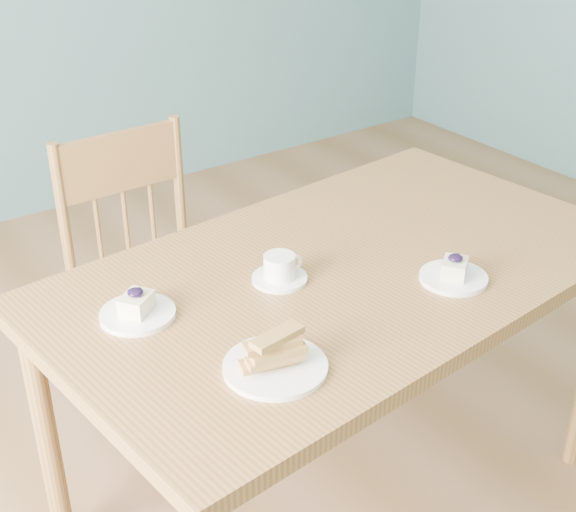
{
  "coord_description": "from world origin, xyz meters",
  "views": [
    {
      "loc": [
        -0.97,
        -1.02,
        1.66
      ],
      "look_at": [
        -0.04,
        0.28,
        0.79
      ],
      "focal_mm": 50.0,
      "sensor_mm": 36.0,
      "label": 1
    }
  ],
  "objects_px": {
    "dining_table": "(343,292)",
    "biscotti_plate": "(275,358)",
    "coffee_cup": "(280,270)",
    "dining_chair": "(151,284)",
    "cheesecake_plate_near": "(454,274)",
    "cheesecake_plate_far": "(137,310)"
  },
  "relations": [
    {
      "from": "dining_chair",
      "to": "biscotti_plate",
      "type": "distance_m",
      "value": 0.94
    },
    {
      "from": "coffee_cup",
      "to": "dining_chair",
      "type": "bearing_deg",
      "value": 103.3
    },
    {
      "from": "cheesecake_plate_near",
      "to": "coffee_cup",
      "type": "relative_size",
      "value": 1.22
    },
    {
      "from": "cheesecake_plate_far",
      "to": "biscotti_plate",
      "type": "bearing_deg",
      "value": -67.48
    },
    {
      "from": "dining_chair",
      "to": "biscotti_plate",
      "type": "bearing_deg",
      "value": -101.07
    },
    {
      "from": "dining_chair",
      "to": "cheesecake_plate_far",
      "type": "distance_m",
      "value": 0.7
    },
    {
      "from": "dining_table",
      "to": "cheesecake_plate_far",
      "type": "xyz_separation_m",
      "value": [
        -0.49,
        0.08,
        0.09
      ]
    },
    {
      "from": "dining_chair",
      "to": "cheesecake_plate_near",
      "type": "bearing_deg",
      "value": -67.49
    },
    {
      "from": "cheesecake_plate_near",
      "to": "biscotti_plate",
      "type": "bearing_deg",
      "value": -175.41
    },
    {
      "from": "dining_chair",
      "to": "coffee_cup",
      "type": "xyz_separation_m",
      "value": [
        0.04,
        -0.6,
        0.32
      ]
    },
    {
      "from": "dining_table",
      "to": "dining_chair",
      "type": "height_order",
      "value": "dining_chair"
    },
    {
      "from": "dining_table",
      "to": "biscotti_plate",
      "type": "bearing_deg",
      "value": -151.98
    },
    {
      "from": "cheesecake_plate_far",
      "to": "coffee_cup",
      "type": "xyz_separation_m",
      "value": [
        0.33,
        -0.05,
        0.01
      ]
    },
    {
      "from": "coffee_cup",
      "to": "cheesecake_plate_near",
      "type": "bearing_deg",
      "value": -26.02
    },
    {
      "from": "dining_table",
      "to": "biscotti_plate",
      "type": "xyz_separation_m",
      "value": [
        -0.36,
        -0.24,
        0.1
      ]
    },
    {
      "from": "cheesecake_plate_near",
      "to": "biscotti_plate",
      "type": "xyz_separation_m",
      "value": [
        -0.52,
        -0.04,
        0.01
      ]
    },
    {
      "from": "cheesecake_plate_near",
      "to": "cheesecake_plate_far",
      "type": "bearing_deg",
      "value": 156.99
    },
    {
      "from": "dining_table",
      "to": "coffee_cup",
      "type": "xyz_separation_m",
      "value": [
        -0.16,
        0.03,
        0.1
      ]
    },
    {
      "from": "cheesecake_plate_far",
      "to": "biscotti_plate",
      "type": "distance_m",
      "value": 0.34
    },
    {
      "from": "coffee_cup",
      "to": "biscotti_plate",
      "type": "relative_size",
      "value": 0.63
    },
    {
      "from": "coffee_cup",
      "to": "biscotti_plate",
      "type": "xyz_separation_m",
      "value": [
        -0.2,
        -0.27,
        -0.0
      ]
    },
    {
      "from": "dining_chair",
      "to": "coffee_cup",
      "type": "relative_size",
      "value": 7.15
    }
  ]
}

